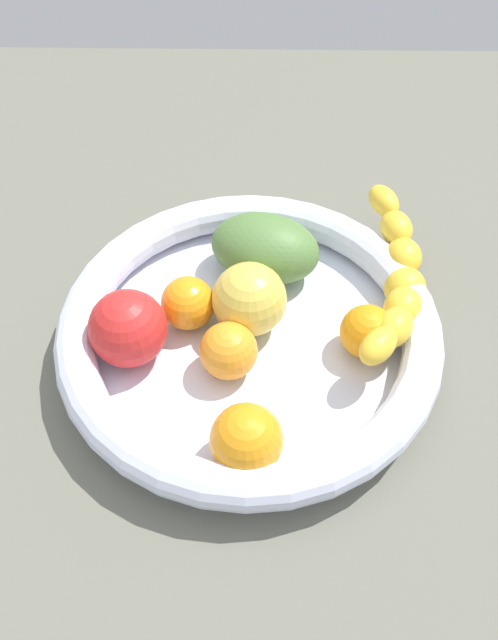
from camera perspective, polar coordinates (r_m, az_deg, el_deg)
name	(u,v)px	position (r cm, az deg, el deg)	size (l,w,h in cm)	color
kitchen_counter	(249,357)	(65.37, 0.00, -3.34)	(120.00, 120.00, 3.00)	#636457
fruit_bowl	(249,331)	(61.96, 0.00, -1.02)	(37.14, 37.14, 5.40)	silver
banana_draped_left	(398,278)	(65.34, 13.17, 3.66)	(9.08, 24.93, 6.24)	yellow
orange_front	(367,332)	(61.25, 10.55, -1.03)	(5.23, 5.23, 5.23)	orange
orange_mid_left	(229,351)	(58.73, -1.85, -2.78)	(5.45, 5.45, 5.45)	orange
orange_mid_right	(188,303)	(62.68, -5.48, 1.52)	(5.37, 5.37, 5.37)	orange
orange_rear	(241,440)	(53.31, -0.70, -10.68)	(6.19, 6.19, 6.19)	orange
mango_green	(265,248)	(66.80, 1.45, 6.46)	(11.54, 8.23, 6.62)	#527A3C
apple_yellow	(248,299)	(61.41, -0.10, 1.85)	(7.32, 7.32, 7.32)	#DDC44B
tomato_red	(128,328)	(60.13, -10.79, -0.75)	(7.40, 7.40, 7.40)	red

